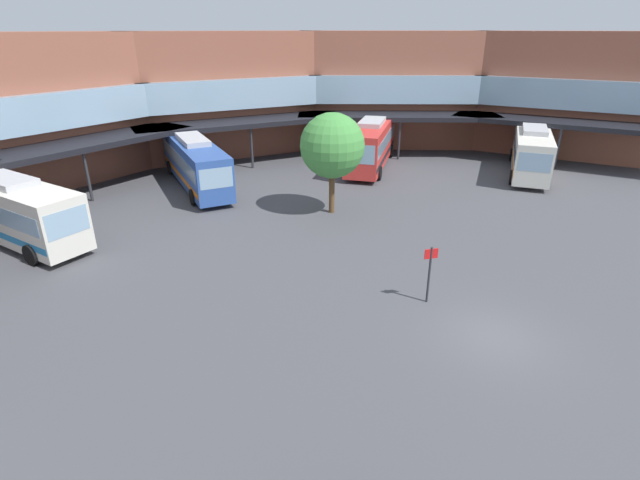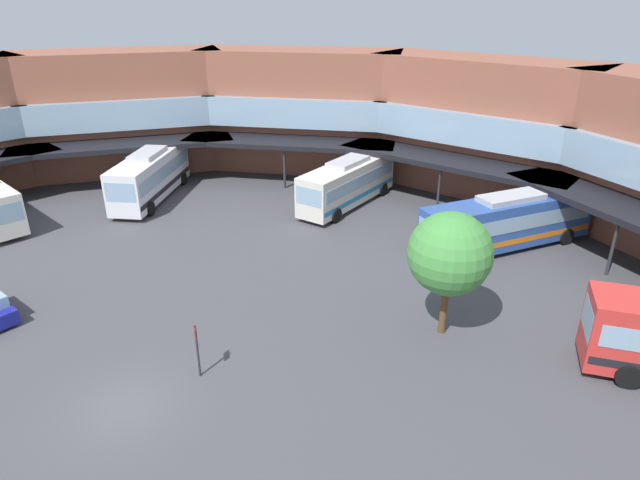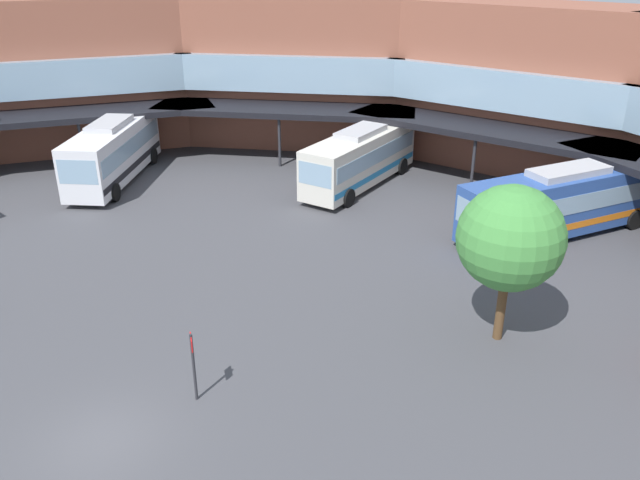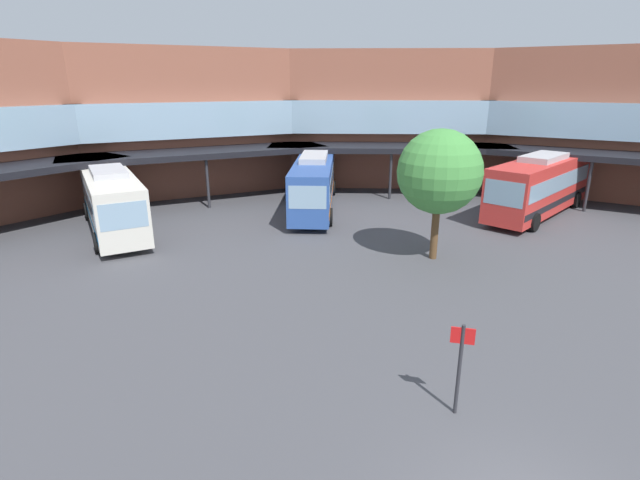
% 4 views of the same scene
% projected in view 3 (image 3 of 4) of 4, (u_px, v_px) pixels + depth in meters
% --- Properties ---
extents(ground_plane, '(118.28, 118.28, 0.00)m').
position_uv_depth(ground_plane, '(102.00, 441.00, 20.38)').
color(ground_plane, '#47474C').
extents(station_building, '(75.96, 42.73, 10.69)m').
position_uv_depth(station_building, '(420.00, 133.00, 32.93)').
color(station_building, '#93543F').
rests_on(station_building, ground).
extents(bus_0, '(3.25, 10.42, 3.71)m').
position_uv_depth(bus_0, '(360.00, 157.00, 40.76)').
color(bus_0, silver).
rests_on(bus_0, ground).
extents(bus_1, '(7.91, 11.86, 3.71)m').
position_uv_depth(bus_1, '(564.00, 201.00, 33.91)').
color(bus_1, '#2D519E').
rests_on(bus_1, ground).
extents(bus_2, '(7.71, 10.40, 3.95)m').
position_uv_depth(bus_2, '(113.00, 151.00, 41.59)').
color(bus_2, white).
rests_on(bus_2, ground).
extents(plaza_tree, '(3.99, 3.99, 6.33)m').
position_uv_depth(plaza_tree, '(510.00, 238.00, 23.87)').
color(plaza_tree, brown).
rests_on(plaza_tree, ground).
extents(stop_sign_post, '(0.49, 0.41, 2.61)m').
position_uv_depth(stop_sign_post, '(193.00, 360.00, 21.58)').
color(stop_sign_post, '#2D2D33').
rests_on(stop_sign_post, ground).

